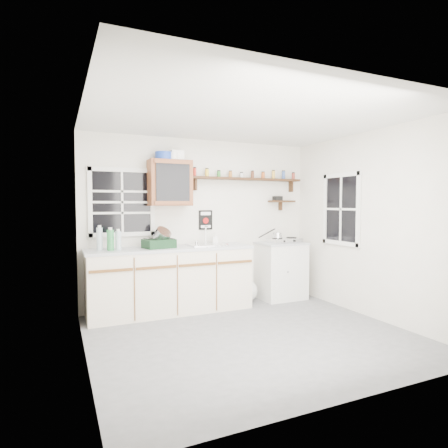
% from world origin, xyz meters
% --- Properties ---
extents(room, '(3.64, 3.24, 2.54)m').
position_xyz_m(room, '(0.00, 0.00, 1.25)').
color(room, '#58585A').
rests_on(room, ground).
extents(main_cabinet, '(2.31, 0.63, 0.92)m').
position_xyz_m(main_cabinet, '(-0.58, 1.30, 0.46)').
color(main_cabinet, beige).
rests_on(main_cabinet, floor).
extents(right_cabinet, '(0.73, 0.57, 0.91)m').
position_xyz_m(right_cabinet, '(1.25, 1.32, 0.46)').
color(right_cabinet, silver).
rests_on(right_cabinet, floor).
extents(sink, '(0.52, 0.44, 0.29)m').
position_xyz_m(sink, '(-0.05, 1.30, 0.93)').
color(sink, silver).
rests_on(sink, main_cabinet).
extents(upper_cabinet, '(0.60, 0.32, 0.65)m').
position_xyz_m(upper_cabinet, '(-0.55, 1.44, 1.82)').
color(upper_cabinet, brown).
rests_on(upper_cabinet, wall_back).
extents(upper_cabinet_clutter, '(0.40, 0.24, 0.14)m').
position_xyz_m(upper_cabinet_clutter, '(-0.56, 1.44, 2.21)').
color(upper_cabinet_clutter, '#18379C').
rests_on(upper_cabinet_clutter, upper_cabinet).
extents(spice_shelf, '(1.91, 0.18, 0.35)m').
position_xyz_m(spice_shelf, '(0.73, 1.51, 1.93)').
color(spice_shelf, black).
rests_on(spice_shelf, wall_back).
extents(secondary_shelf, '(0.45, 0.16, 0.24)m').
position_xyz_m(secondary_shelf, '(1.36, 1.52, 1.58)').
color(secondary_shelf, black).
rests_on(secondary_shelf, wall_back).
extents(warning_sign, '(0.22, 0.02, 0.30)m').
position_xyz_m(warning_sign, '(0.05, 1.59, 1.28)').
color(warning_sign, black).
rests_on(warning_sign, wall_back).
extents(window_back, '(0.93, 0.03, 0.98)m').
position_xyz_m(window_back, '(-1.20, 1.59, 1.55)').
color(window_back, black).
rests_on(window_back, wall_back).
extents(window_right, '(0.03, 0.78, 1.08)m').
position_xyz_m(window_right, '(1.79, 0.55, 1.45)').
color(window_right, black).
rests_on(window_right, wall_back).
extents(water_bottles, '(0.30, 0.16, 0.33)m').
position_xyz_m(water_bottles, '(-1.42, 1.27, 1.06)').
color(water_bottles, '#A1B5BD').
rests_on(water_bottles, main_cabinet).
extents(dish_rack, '(0.45, 0.37, 0.30)m').
position_xyz_m(dish_rack, '(-0.75, 1.28, 1.02)').
color(dish_rack, black).
rests_on(dish_rack, main_cabinet).
extents(soap_bottle, '(0.10, 0.10, 0.17)m').
position_xyz_m(soap_bottle, '(0.15, 1.42, 1.01)').
color(soap_bottle, silver).
rests_on(soap_bottle, main_cabinet).
extents(rag, '(0.16, 0.15, 0.02)m').
position_xyz_m(rag, '(0.18, 1.20, 0.93)').
color(rag, maroon).
rests_on(rag, main_cabinet).
extents(hotplate, '(0.55, 0.32, 0.08)m').
position_xyz_m(hotplate, '(1.30, 1.31, 0.95)').
color(hotplate, silver).
rests_on(hotplate, right_cabinet).
extents(saucepan, '(0.37, 0.17, 0.16)m').
position_xyz_m(saucepan, '(1.16, 1.31, 1.02)').
color(saucepan, silver).
rests_on(saucepan, hotplate).
extents(trash_bag, '(0.37, 0.33, 0.42)m').
position_xyz_m(trash_bag, '(0.65, 1.34, 0.18)').
color(trash_bag, silver).
rests_on(trash_bag, floor).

